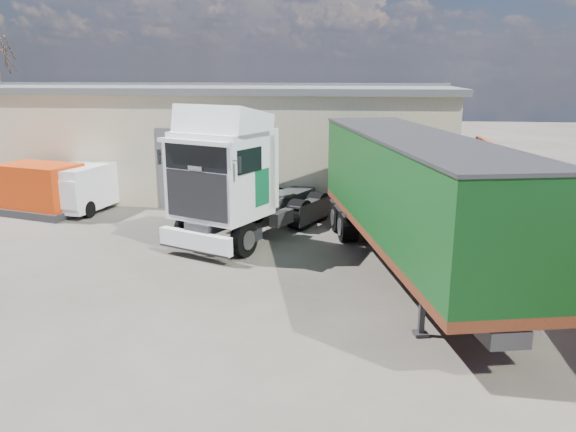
# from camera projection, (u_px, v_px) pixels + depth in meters

# --- Properties ---
(ground) EXTENTS (120.00, 120.00, 0.00)m
(ground) POSITION_uv_depth(u_px,v_px,m) (172.00, 297.00, 15.34)
(ground) COLOR black
(ground) RESTS_ON ground
(warehouse) EXTENTS (30.60, 12.60, 5.42)m
(warehouse) POSITION_uv_depth(u_px,v_px,m) (161.00, 134.00, 30.81)
(warehouse) COLOR beige
(warehouse) RESTS_ON ground
(brick_boundary_wall) EXTENTS (0.35, 26.00, 2.50)m
(brick_boundary_wall) POSITION_uv_depth(u_px,v_px,m) (550.00, 213.00, 19.31)
(brick_boundary_wall) COLOR brown
(brick_boundary_wall) RESTS_ON ground
(tractor_unit) EXTENTS (5.42, 7.76, 4.96)m
(tractor_unit) POSITION_uv_depth(u_px,v_px,m) (237.00, 185.00, 19.90)
(tractor_unit) COLOR black
(tractor_unit) RESTS_ON ground
(box_trailer) EXTENTS (5.65, 12.97, 4.22)m
(box_trailer) POSITION_uv_depth(u_px,v_px,m) (410.00, 191.00, 16.51)
(box_trailer) COLOR #2D2D30
(box_trailer) RESTS_ON ground
(panel_van) EXTENTS (2.81, 5.29, 2.06)m
(panel_van) POSITION_uv_depth(u_px,v_px,m) (90.00, 185.00, 25.14)
(panel_van) COLOR black
(panel_van) RESTS_ON ground
(orange_skip) EXTENTS (3.92, 2.98, 2.17)m
(orange_skip) POSITION_uv_depth(u_px,v_px,m) (41.00, 193.00, 24.10)
(orange_skip) COLOR #2D2D30
(orange_skip) RESTS_ON ground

